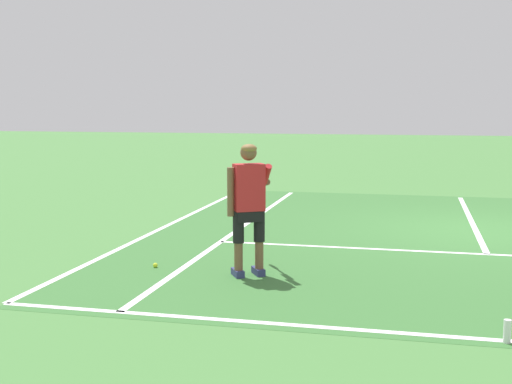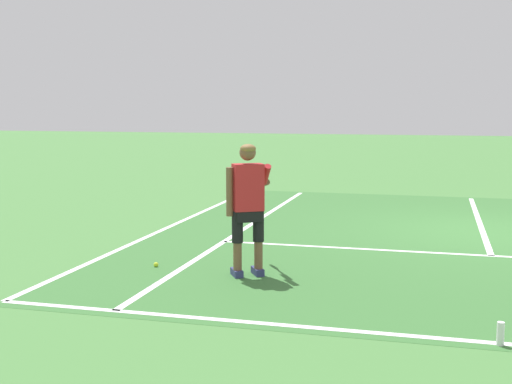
% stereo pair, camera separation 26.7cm
% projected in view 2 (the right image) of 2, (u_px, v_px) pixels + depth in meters
% --- Properties ---
extents(ground_plane, '(80.00, 80.00, 0.00)m').
position_uv_depth(ground_plane, '(482.00, 231.00, 11.93)').
color(ground_plane, '#477F3D').
extents(court_inner_surface, '(10.98, 10.67, 0.00)m').
position_uv_depth(court_inner_surface, '(485.00, 240.00, 11.15)').
color(court_inner_surface, '#387033').
rests_on(court_inner_surface, ground).
extents(line_service, '(8.23, 0.10, 0.01)m').
position_uv_depth(line_service, '(491.00, 256.00, 9.94)').
color(line_service, white).
rests_on(line_service, ground).
extents(line_centre_service, '(0.10, 6.40, 0.01)m').
position_uv_depth(line_centre_service, '(479.00, 220.00, 13.01)').
color(line_centre_service, white).
rests_on(line_centre_service, ground).
extents(line_singles_left, '(0.10, 10.27, 0.01)m').
position_uv_depth(line_singles_left, '(245.00, 228.00, 12.20)').
color(line_singles_left, white).
rests_on(line_singles_left, ground).
extents(line_doubles_left, '(0.10, 10.27, 0.01)m').
position_uv_depth(line_doubles_left, '(174.00, 225.00, 12.56)').
color(line_doubles_left, white).
rests_on(line_doubles_left, ground).
extents(tennis_player, '(0.55, 1.22, 1.71)m').
position_uv_depth(tennis_player, '(248.00, 200.00, 8.68)').
color(tennis_player, navy).
rests_on(tennis_player, ground).
extents(tennis_ball_near_feet, '(0.07, 0.07, 0.07)m').
position_uv_depth(tennis_ball_near_feet, '(156.00, 265.00, 9.27)').
color(tennis_ball_near_feet, '#CCE02D').
rests_on(tennis_ball_near_feet, ground).
extents(water_bottle, '(0.07, 0.07, 0.22)m').
position_uv_depth(water_bottle, '(500.00, 334.00, 6.22)').
color(water_bottle, white).
rests_on(water_bottle, ground).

